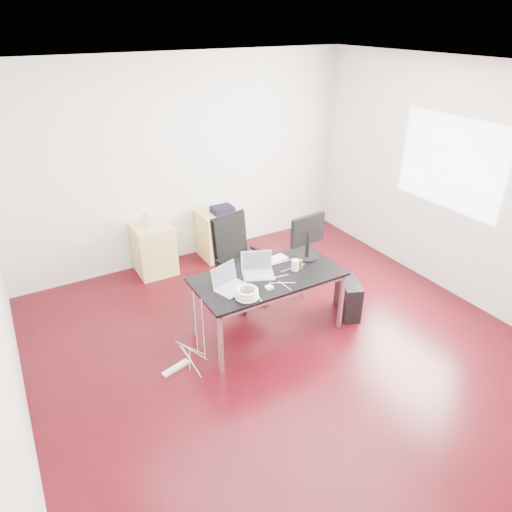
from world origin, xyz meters
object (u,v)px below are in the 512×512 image
office_chair (238,256)px  filing_cabinet_left (154,249)px  filing_cabinet_right (218,234)px  pc_tower (348,298)px  desk (268,280)px

office_chair → filing_cabinet_left: size_ratio=1.54×
office_chair → filing_cabinet_left: bearing=108.7°
filing_cabinet_right → pc_tower: 2.23m
filing_cabinet_left → filing_cabinet_right: size_ratio=1.00×
filing_cabinet_left → filing_cabinet_right: (0.96, 0.00, 0.00)m
filing_cabinet_left → filing_cabinet_right: bearing=0.0°
desk → office_chair: office_chair is taller
office_chair → desk: bearing=-103.4°
office_chair → filing_cabinet_right: (0.29, 1.18, -0.26)m
desk → pc_tower: 1.12m
desk → filing_cabinet_right: 1.98m
desk → pc_tower: (1.01, -0.19, -0.46)m
filing_cabinet_right → pc_tower: size_ratio=1.56×
filing_cabinet_left → pc_tower: bearing=-52.0°
desk → pc_tower: desk is taller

